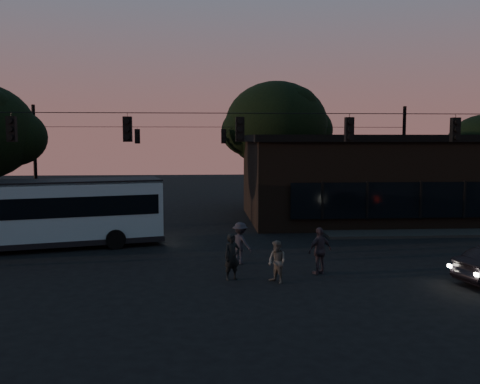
{
  "coord_description": "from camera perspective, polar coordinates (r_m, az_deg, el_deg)",
  "views": [
    {
      "loc": [
        -1.56,
        -17.7,
        5.16
      ],
      "look_at": [
        0.0,
        4.0,
        3.0
      ],
      "focal_mm": 40.0,
      "sensor_mm": 36.0,
      "label": 1
    }
  ],
  "objects": [
    {
      "name": "signal_rig_near",
      "position": [
        21.77,
        0.0,
        3.8
      ],
      "size": [
        26.24,
        0.3,
        7.5
      ],
      "color": "black",
      "rests_on": "ground"
    },
    {
      "name": "signal_rig_far",
      "position": [
        37.74,
        -1.75,
        4.22
      ],
      "size": [
        26.24,
        0.3,
        7.5
      ],
      "color": "black",
      "rests_on": "ground"
    },
    {
      "name": "sidewalk_far_right",
      "position": [
        34.85,
        18.86,
        -3.03
      ],
      "size": [
        14.0,
        10.0,
        0.15
      ],
      "primitive_type": "cube",
      "color": "black",
      "rests_on": "ground"
    },
    {
      "name": "bus",
      "position": [
        26.81,
        -20.74,
        -1.88
      ],
      "size": [
        11.75,
        5.51,
        3.23
      ],
      "rotation": [
        0.0,
        0.0,
        0.26
      ],
      "color": "#849EA8",
      "rests_on": "ground"
    },
    {
      "name": "pedestrian_b",
      "position": [
        19.38,
        3.97,
        -7.45
      ],
      "size": [
        0.91,
        0.95,
        1.54
      ],
      "primitive_type": "imported",
      "rotation": [
        0.0,
        0.0,
        -0.95
      ],
      "color": "#4B4944",
      "rests_on": "ground"
    },
    {
      "name": "pedestrian_d",
      "position": [
        22.24,
        0.03,
        -5.46
      ],
      "size": [
        1.25,
        1.24,
        1.73
      ],
      "primitive_type": "imported",
      "rotation": [
        0.0,
        0.0,
        2.37
      ],
      "color": "black",
      "rests_on": "ground"
    },
    {
      "name": "pedestrian_a",
      "position": [
        19.72,
        -0.86,
        -6.95
      ],
      "size": [
        0.73,
        0.62,
        1.71
      ],
      "primitive_type": "imported",
      "rotation": [
        0.0,
        0.0,
        0.41
      ],
      "color": "black",
      "rests_on": "ground"
    },
    {
      "name": "pedestrian_c",
      "position": [
        20.77,
        8.52,
        -6.21
      ],
      "size": [
        1.15,
        0.88,
        1.81
      ],
      "primitive_type": "imported",
      "rotation": [
        0.0,
        0.0,
        3.61
      ],
      "color": "#2A242C",
      "rests_on": "ground"
    },
    {
      "name": "building",
      "position": [
        35.38,
        13.27,
        1.54
      ],
      "size": [
        15.4,
        10.41,
        5.4
      ],
      "color": "black",
      "rests_on": "ground"
    },
    {
      "name": "tree_behind",
      "position": [
        40.1,
        3.88,
        7.13
      ],
      "size": [
        7.6,
        7.6,
        9.43
      ],
      "color": "black",
      "rests_on": "ground"
    },
    {
      "name": "ground",
      "position": [
        18.5,
        0.91,
        -10.52
      ],
      "size": [
        120.0,
        120.0,
        0.0
      ],
      "primitive_type": "plane",
      "color": "black",
      "rests_on": "ground"
    }
  ]
}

